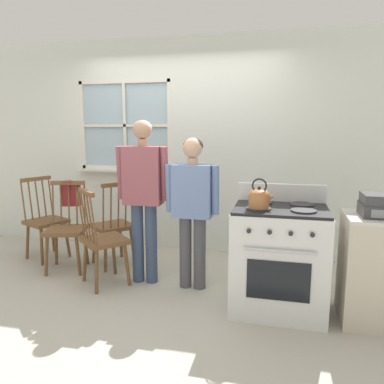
{
  "coord_description": "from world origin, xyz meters",
  "views": [
    {
      "loc": [
        1.22,
        -3.25,
        1.59
      ],
      "look_at": [
        0.43,
        0.09,
        1.0
      ],
      "focal_mm": 35.0,
      "sensor_mm": 36.0,
      "label": 1
    }
  ],
  "objects_px": {
    "chair_by_window": "(66,230)",
    "person_elderly_left": "(143,188)",
    "stove": "(279,258)",
    "kettle": "(259,198)",
    "side_counter": "(377,270)",
    "handbag": "(71,194)",
    "potted_plant": "(138,164)",
    "chair_center_cluster": "(114,227)",
    "stereo": "(384,206)",
    "chair_near_wall": "(45,221)",
    "person_teen_center": "(193,200)",
    "chair_near_stove": "(103,241)"
  },
  "relations": [
    {
      "from": "chair_by_window",
      "to": "handbag",
      "type": "xyz_separation_m",
      "value": [
        -0.06,
        0.23,
        0.36
      ]
    },
    {
      "from": "person_elderly_left",
      "to": "kettle",
      "type": "xyz_separation_m",
      "value": [
        1.18,
        -0.43,
        0.03
      ]
    },
    {
      "from": "person_elderly_left",
      "to": "person_teen_center",
      "type": "distance_m",
      "value": 0.53
    },
    {
      "from": "stove",
      "to": "kettle",
      "type": "relative_size",
      "value": 4.39
    },
    {
      "from": "kettle",
      "to": "chair_near_wall",
      "type": "bearing_deg",
      "value": 162.17
    },
    {
      "from": "potted_plant",
      "to": "stove",
      "type": "bearing_deg",
      "value": -36.64
    },
    {
      "from": "person_elderly_left",
      "to": "stove",
      "type": "xyz_separation_m",
      "value": [
        1.35,
        -0.3,
        -0.52
      ]
    },
    {
      "from": "chair_center_cluster",
      "to": "handbag",
      "type": "bearing_deg",
      "value": -46.55
    },
    {
      "from": "stereo",
      "to": "chair_by_window",
      "type": "bearing_deg",
      "value": 171.22
    },
    {
      "from": "person_teen_center",
      "to": "stereo",
      "type": "distance_m",
      "value": 1.66
    },
    {
      "from": "chair_center_cluster",
      "to": "side_counter",
      "type": "distance_m",
      "value": 2.75
    },
    {
      "from": "person_teen_center",
      "to": "side_counter",
      "type": "xyz_separation_m",
      "value": [
        1.62,
        -0.31,
        -0.45
      ]
    },
    {
      "from": "chair_by_window",
      "to": "chair_near_stove",
      "type": "xyz_separation_m",
      "value": [
        0.59,
        -0.28,
        0.0
      ]
    },
    {
      "from": "chair_center_cluster",
      "to": "person_elderly_left",
      "type": "distance_m",
      "value": 0.83
    },
    {
      "from": "chair_near_wall",
      "to": "person_teen_center",
      "type": "distance_m",
      "value": 2.05
    },
    {
      "from": "stereo",
      "to": "person_teen_center",
      "type": "bearing_deg",
      "value": 168.45
    },
    {
      "from": "person_elderly_left",
      "to": "kettle",
      "type": "height_order",
      "value": "person_elderly_left"
    },
    {
      "from": "kettle",
      "to": "stove",
      "type": "bearing_deg",
      "value": 36.38
    },
    {
      "from": "kettle",
      "to": "person_teen_center",
      "type": "bearing_deg",
      "value": 148.49
    },
    {
      "from": "person_elderly_left",
      "to": "person_teen_center",
      "type": "xyz_separation_m",
      "value": [
        0.52,
        -0.03,
        -0.1
      ]
    },
    {
      "from": "chair_near_wall",
      "to": "kettle",
      "type": "relative_size",
      "value": 4.04
    },
    {
      "from": "chair_near_stove",
      "to": "handbag",
      "type": "xyz_separation_m",
      "value": [
        -0.65,
        0.51,
        0.36
      ]
    },
    {
      "from": "side_counter",
      "to": "person_elderly_left",
      "type": "bearing_deg",
      "value": 170.96
    },
    {
      "from": "potted_plant",
      "to": "person_teen_center",
      "type": "bearing_deg",
      "value": -47.65
    },
    {
      "from": "chair_by_window",
      "to": "chair_center_cluster",
      "type": "distance_m",
      "value": 0.52
    },
    {
      "from": "person_teen_center",
      "to": "stove",
      "type": "distance_m",
      "value": 0.98
    },
    {
      "from": "potted_plant",
      "to": "handbag",
      "type": "xyz_separation_m",
      "value": [
        -0.56,
        -0.71,
        -0.3
      ]
    },
    {
      "from": "chair_center_cluster",
      "to": "handbag",
      "type": "relative_size",
      "value": 3.25
    },
    {
      "from": "chair_near_stove",
      "to": "stereo",
      "type": "height_order",
      "value": "stereo"
    },
    {
      "from": "side_counter",
      "to": "handbag",
      "type": "bearing_deg",
      "value": 167.8
    },
    {
      "from": "chair_by_window",
      "to": "chair_near_stove",
      "type": "bearing_deg",
      "value": -40.47
    },
    {
      "from": "chair_near_wall",
      "to": "kettle",
      "type": "distance_m",
      "value": 2.8
    },
    {
      "from": "chair_by_window",
      "to": "person_elderly_left",
      "type": "distance_m",
      "value": 1.12
    },
    {
      "from": "stove",
      "to": "kettle",
      "type": "bearing_deg",
      "value": -143.62
    },
    {
      "from": "person_elderly_left",
      "to": "chair_by_window",
      "type": "bearing_deg",
      "value": 170.77
    },
    {
      "from": "chair_center_cluster",
      "to": "stove",
      "type": "bearing_deg",
      "value": 110.37
    },
    {
      "from": "chair_near_wall",
      "to": "person_teen_center",
      "type": "relative_size",
      "value": 0.67
    },
    {
      "from": "handbag",
      "to": "person_elderly_left",
      "type": "bearing_deg",
      "value": -18.48
    },
    {
      "from": "side_counter",
      "to": "chair_center_cluster",
      "type": "bearing_deg",
      "value": 164.94
    },
    {
      "from": "chair_near_wall",
      "to": "person_elderly_left",
      "type": "distance_m",
      "value": 1.59
    },
    {
      "from": "chair_center_cluster",
      "to": "kettle",
      "type": "distance_m",
      "value": 1.96
    },
    {
      "from": "chair_by_window",
      "to": "person_elderly_left",
      "type": "bearing_deg",
      "value": -21.99
    },
    {
      "from": "chair_center_cluster",
      "to": "handbag",
      "type": "distance_m",
      "value": 0.63
    },
    {
      "from": "chair_near_stove",
      "to": "chair_center_cluster",
      "type": "bearing_deg",
      "value": -33.83
    },
    {
      "from": "person_elderly_left",
      "to": "potted_plant",
      "type": "bearing_deg",
      "value": 111.93
    },
    {
      "from": "side_counter",
      "to": "stove",
      "type": "bearing_deg",
      "value": 177.2
    },
    {
      "from": "person_teen_center",
      "to": "handbag",
      "type": "bearing_deg",
      "value": 167.15
    },
    {
      "from": "potted_plant",
      "to": "chair_by_window",
      "type": "bearing_deg",
      "value": -118.04
    },
    {
      "from": "potted_plant",
      "to": "side_counter",
      "type": "xyz_separation_m",
      "value": [
        2.61,
        -1.4,
        -0.67
      ]
    },
    {
      "from": "chair_near_wall",
      "to": "kettle",
      "type": "bearing_deg",
      "value": -82.82
    }
  ]
}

